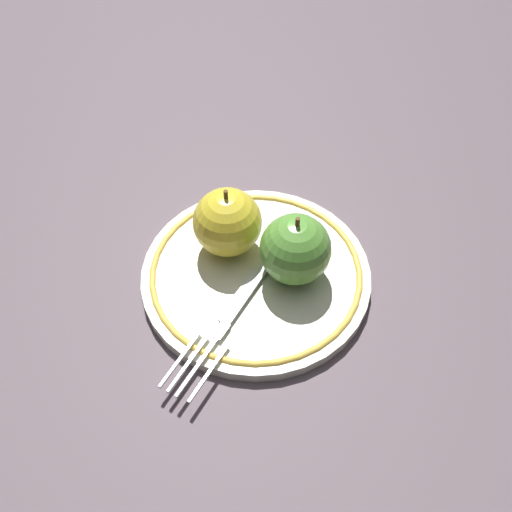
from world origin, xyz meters
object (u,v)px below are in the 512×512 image
Objects in this scene: plate at (256,274)px; apple_red_whole at (227,222)px; apple_second_whole at (296,247)px; fork at (231,312)px.

plate is 2.96× the size of apple_red_whole.
fork is (0.05, 0.06, -0.03)m from apple_second_whole.
apple_red_whole is 0.07m from apple_second_whole.
apple_second_whole is 0.43× the size of fork.
apple_second_whole is (-0.03, -0.01, 0.04)m from plate.
fork is at bearing 105.04° from apple_red_whole.
apple_second_whole reaches higher than fork.
fork reaches higher than plate.
apple_second_whole is (-0.07, 0.02, 0.00)m from apple_red_whole.
apple_red_whole is at bearing -13.70° from apple_second_whole.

